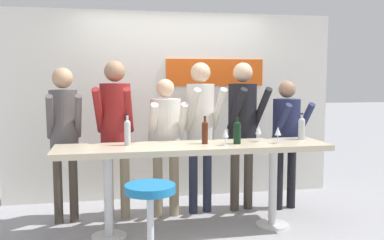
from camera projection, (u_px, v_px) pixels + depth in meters
ground_plane at (194, 231)px, 4.55m from camera, size 40.00×40.00×0.00m
back_wall at (173, 105)px, 5.80m from camera, size 4.46×0.12×2.50m
tasting_table at (194, 156)px, 4.47m from camera, size 2.86×0.64×0.94m
bar_stool at (150, 212)px, 3.64m from camera, size 0.46×0.46×0.73m
person_far_left at (64, 126)px, 4.72m from camera, size 0.41×0.54×1.74m
person_left at (115, 121)px, 4.86m from camera, size 0.46×0.59×1.82m
person_center_left at (166, 132)px, 4.95m from camera, size 0.43×0.52×1.62m
person_center at (201, 119)px, 5.08m from camera, size 0.44×0.58×1.81m
person_center_right at (243, 119)px, 5.19m from camera, size 0.48×0.60×1.81m
person_right at (287, 130)px, 5.25m from camera, size 0.45×0.54×1.59m
wine_bottle_0 at (127, 131)px, 4.40m from camera, size 0.07×0.07×0.33m
wine_bottle_1 at (205, 131)px, 4.51m from camera, size 0.06×0.06×0.30m
wine_bottle_2 at (237, 131)px, 4.50m from camera, size 0.08×0.08×0.29m
wine_bottle_3 at (302, 127)px, 4.83m from camera, size 0.08×0.08×0.30m
wine_glass_0 at (258, 130)px, 4.64m from camera, size 0.07×0.07×0.18m
wine_glass_1 at (278, 132)px, 4.55m from camera, size 0.07×0.07×0.18m
wine_glass_2 at (225, 133)px, 4.41m from camera, size 0.07×0.07×0.18m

